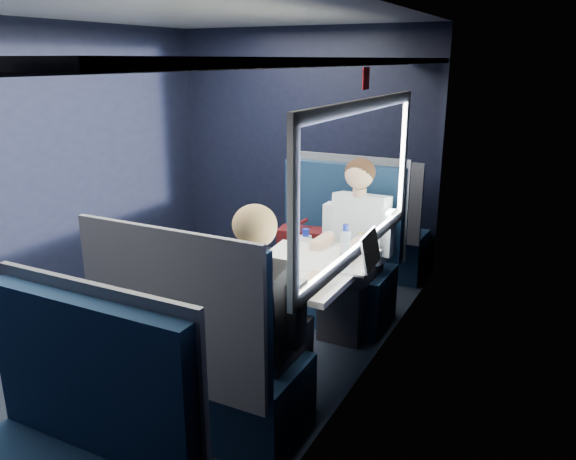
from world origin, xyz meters
The scene contains 12 objects.
ground centered at (0.00, 0.00, -0.01)m, with size 2.80×4.20×0.01m, color black.
room_shell centered at (0.02, 0.00, 1.48)m, with size 3.00×4.40×2.40m.
table centered at (1.03, 0.00, 0.66)m, with size 0.62×1.00×0.74m.
seat_bay_near centered at (0.84, 0.87, 0.42)m, with size 1.04×0.62×1.26m.
seat_bay_far centered at (0.85, -0.87, 0.41)m, with size 1.04×0.62×1.26m.
seat_row_front centered at (0.85, 1.80, 0.41)m, with size 1.04×0.51×1.16m.
man centered at (1.10, 0.70, 0.72)m, with size 0.53×0.56×1.32m.
woman centered at (1.10, -0.71, 0.73)m, with size 0.53×0.56×1.32m.
papers centered at (0.97, 0.01, 0.74)m, with size 0.53×0.76×0.01m, color white.
laptop centered at (1.36, 0.09, 0.81)m, with size 0.26×0.34×0.24m.
bottle_small centered at (1.21, 0.21, 0.84)m, with size 0.07×0.07×0.23m.
cup centered at (1.33, 0.34, 0.79)m, with size 0.07×0.07×0.09m, color white.
Camera 1 is at (2.45, -3.04, 1.99)m, focal length 35.00 mm.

